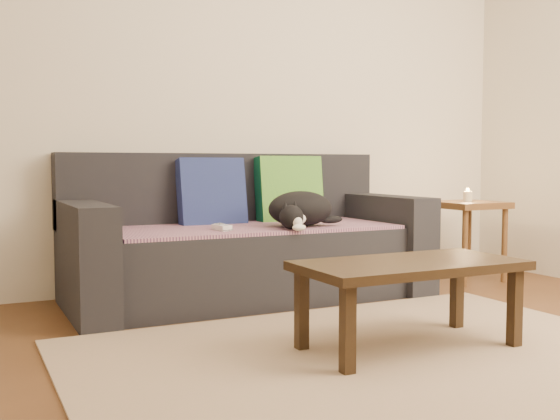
{
  "coord_description": "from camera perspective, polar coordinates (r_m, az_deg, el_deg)",
  "views": [
    {
      "loc": [
        -1.54,
        -2.03,
        0.8
      ],
      "look_at": [
        0.05,
        1.2,
        0.55
      ],
      "focal_mm": 42.0,
      "sensor_mm": 36.0,
      "label": 1
    }
  ],
  "objects": [
    {
      "name": "ground",
      "position": [
        2.67,
        10.76,
        -13.56
      ],
      "size": [
        4.5,
        4.5,
        0.0
      ],
      "primitive_type": "plane",
      "color": "brown",
      "rests_on": "ground"
    },
    {
      "name": "candle",
      "position": [
        4.69,
        16.03,
        1.17
      ],
      "size": [
        0.06,
        0.06,
        0.09
      ],
      "color": "beige",
      "rests_on": "side_table"
    },
    {
      "name": "throw_blanket",
      "position": [
        3.85,
        -2.51,
        -1.54
      ],
      "size": [
        1.66,
        0.74,
        0.02
      ],
      "primitive_type": "cube",
      "color": "#49294E",
      "rests_on": "sofa"
    },
    {
      "name": "cushion_navy",
      "position": [
        4.02,
        -5.97,
        1.53
      ],
      "size": [
        0.41,
        0.17,
        0.43
      ],
      "primitive_type": "cube",
      "rotation": [
        -0.18,
        0.0,
        0.0
      ],
      "color": "#141456",
      "rests_on": "throw_blanket"
    },
    {
      "name": "sofa",
      "position": [
        3.94,
        -3.04,
        -3.18
      ],
      "size": [
        2.1,
        0.94,
        0.87
      ],
      "color": "#232328",
      "rests_on": "ground"
    },
    {
      "name": "rug",
      "position": [
        2.78,
        8.86,
        -12.67
      ],
      "size": [
        2.5,
        1.8,
        0.01
      ],
      "primitive_type": "cube",
      "color": "#9E806C",
      "rests_on": "ground"
    },
    {
      "name": "wii_remote_b",
      "position": [
        3.64,
        -4.98,
        -1.48
      ],
      "size": [
        0.05,
        0.15,
        0.03
      ],
      "primitive_type": "cube",
      "rotation": [
        0.0,
        0.0,
        1.67
      ],
      "color": "white",
      "rests_on": "throw_blanket"
    },
    {
      "name": "coffee_table",
      "position": [
        2.87,
        11.22,
        -5.34
      ],
      "size": [
        0.97,
        0.48,
        0.39
      ],
      "color": "black",
      "rests_on": "rug"
    },
    {
      "name": "wii_remote_a",
      "position": [
        3.6,
        -5.23,
        -1.54
      ],
      "size": [
        0.05,
        0.15,
        0.03
      ],
      "primitive_type": "cube",
      "rotation": [
        0.0,
        0.0,
        1.63
      ],
      "color": "white",
      "rests_on": "throw_blanket"
    },
    {
      "name": "cushion_green",
      "position": [
        4.23,
        0.81,
        1.68
      ],
      "size": [
        0.44,
        0.16,
        0.45
      ],
      "primitive_type": "cube",
      "rotation": [
        -0.12,
        0.0,
        0.0
      ],
      "color": "#0B4A2E",
      "rests_on": "throw_blanket"
    },
    {
      "name": "cat",
      "position": [
        3.79,
        1.76,
        0.02
      ],
      "size": [
        0.48,
        0.44,
        0.21
      ],
      "rotation": [
        0.0,
        0.0,
        0.24
      ],
      "color": "black",
      "rests_on": "throw_blanket"
    },
    {
      "name": "side_table",
      "position": [
        4.69,
        16.0,
        -0.45
      ],
      "size": [
        0.44,
        0.44,
        0.55
      ],
      "color": "brown",
      "rests_on": "ground"
    },
    {
      "name": "back_wall",
      "position": [
        4.34,
        -5.35,
        10.58
      ],
      "size": [
        4.5,
        0.04,
        2.6
      ],
      "primitive_type": "cube",
      "color": "beige",
      "rests_on": "ground"
    }
  ]
}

